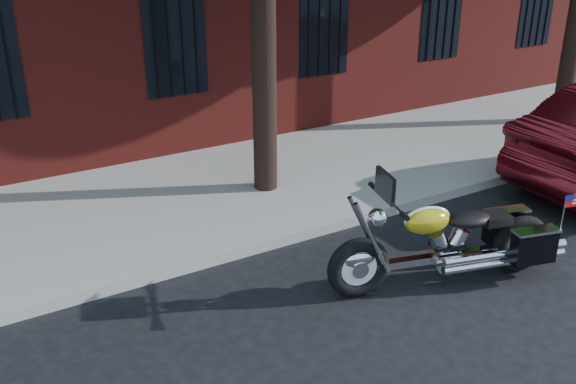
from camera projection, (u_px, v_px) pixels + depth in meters
ground at (349, 289)px, 7.56m from camera, size 120.00×120.00×0.00m
curb at (289, 237)px, 8.62m from camera, size 40.00×0.16×0.15m
sidewalk at (227, 190)px, 10.10m from camera, size 40.00×3.60×0.15m
motorcycle at (455, 244)px, 7.51m from camera, size 2.82×1.35×1.51m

